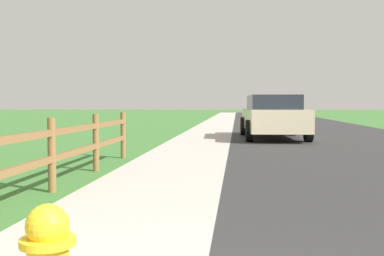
{
  "coord_description": "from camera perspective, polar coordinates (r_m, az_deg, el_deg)",
  "views": [
    {
      "loc": [
        0.22,
        -1.42,
        1.22
      ],
      "look_at": [
        -0.41,
        5.08,
        0.87
      ],
      "focal_mm": 44.36,
      "sensor_mm": 36.0,
      "label": 1
    }
  ],
  "objects": [
    {
      "name": "grass_verge",
      "position": [
        28.84,
        -3.92,
        0.6
      ],
      "size": [
        5.0,
        66.0,
        0.0
      ],
      "primitive_type": "cube",
      "color": "#3C7231",
      "rests_on": "ground"
    },
    {
      "name": "road_asphalt",
      "position": [
        28.64,
        12.07,
        0.52
      ],
      "size": [
        7.0,
        66.0,
        0.01
      ],
      "primitive_type": "cube",
      "color": "#2D2D2D",
      "rests_on": "ground"
    },
    {
      "name": "curb_concrete",
      "position": [
        28.63,
        -0.96,
        0.58
      ],
      "size": [
        6.0,
        66.0,
        0.01
      ],
      "primitive_type": "cube",
      "color": "#B8AFA4",
      "rests_on": "ground"
    },
    {
      "name": "rail_fence",
      "position": [
        5.78,
        -20.24,
        -3.4
      ],
      "size": [
        0.11,
        10.14,
        1.02
      ],
      "color": "brown",
      "rests_on": "ground"
    },
    {
      "name": "ground_plane",
      "position": [
        26.45,
        5.02,
        0.36
      ],
      "size": [
        120.0,
        120.0,
        0.0
      ],
      "primitive_type": "plane",
      "color": "#3C7231"
    },
    {
      "name": "parked_suv_beige",
      "position": [
        16.63,
        9.71,
        1.45
      ],
      "size": [
        2.23,
        5.06,
        1.49
      ],
      "color": "#C6B793",
      "rests_on": "ground"
    }
  ]
}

